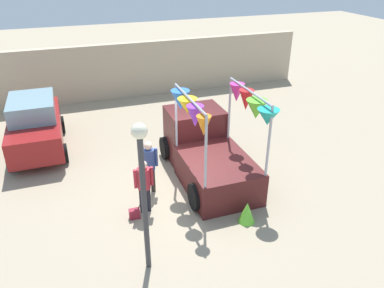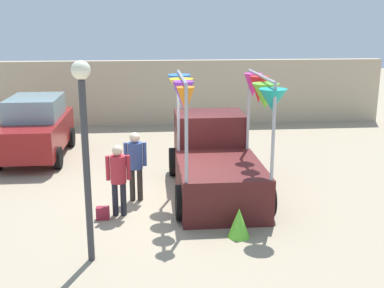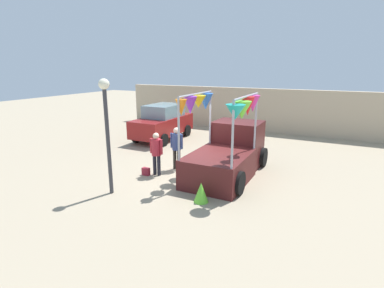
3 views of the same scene
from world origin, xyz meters
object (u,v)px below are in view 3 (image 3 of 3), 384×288
Objects in this scene: folded_kite_bundle_lime at (201,192)px; vendor_truck at (229,149)px; street_lamp at (107,120)px; person_customer at (156,150)px; parked_car at (163,122)px; handbag at (146,171)px; person_vendor at (177,144)px.

vendor_truck is at bearing 92.58° from folded_kite_bundle_lime.
street_lamp is 3.54m from folded_kite_bundle_lime.
person_customer is (-2.28, -1.36, 0.03)m from vendor_truck.
vendor_truck is at bearing -34.84° from parked_car.
vendor_truck reaches higher than handbag.
person_vendor is at bearing 56.93° from handbag.
street_lamp reaches higher than folded_kite_bundle_lime.
person_customer is at bearing 29.74° from handbag.
folded_kite_bundle_lime is (5.20, -6.22, -0.64)m from parked_car.
street_lamp is at bearing -104.54° from person_vendor.
person_customer reaches higher than handbag.
folded_kite_bundle_lime is at bearing -46.86° from person_vendor.
street_lamp reaches higher than person_vendor.
handbag is (-0.70, -1.07, -0.86)m from person_vendor.
person_vendor reaches higher than folded_kite_bundle_lime.
parked_car is 2.52× the size of person_customer.
parked_car is 8.13m from folded_kite_bundle_lime.
handbag is (-2.63, -1.56, -0.78)m from vendor_truck.
person_customer is 0.91m from handbag.
vendor_truck is 3.16m from handbag.
handbag is 2.98m from folded_kite_bundle_lime.
vendor_truck is at bearing 51.43° from street_lamp.
person_vendor is 1.54m from handbag.
parked_car is at bearing 109.15° from street_lamp.
person_vendor is 3.26m from street_lamp.
street_lamp reaches higher than parked_car.
person_vendor is (0.35, 0.87, 0.05)m from person_customer.
vendor_truck is at bearing 30.79° from person_customer.
vendor_truck is at bearing 30.65° from handbag.
person_vendor is at bearing -165.84° from vendor_truck.
person_vendor is at bearing -52.02° from parked_car.
person_customer is 5.67× the size of handbag.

